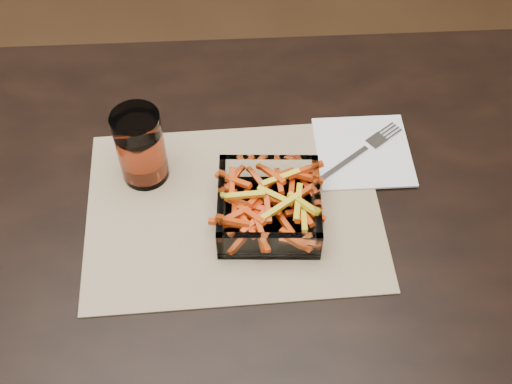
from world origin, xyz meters
TOP-DOWN VIEW (x-y plane):
  - dining_table at (0.00, 0.00)m, footprint 1.60×0.90m
  - placemat at (0.11, 0.05)m, footprint 0.46×0.34m
  - glass_bowl at (0.16, 0.03)m, footprint 0.16×0.16m
  - tumbler at (-0.03, 0.13)m, footprint 0.07×0.07m
  - napkin at (0.33, 0.15)m, footprint 0.15×0.15m
  - fork at (0.32, 0.15)m, footprint 0.16×0.12m

SIDE VIEW (x-z plane):
  - dining_table at x=0.00m, z-range 0.29..1.04m
  - placemat at x=0.11m, z-range 0.75..0.75m
  - napkin at x=0.33m, z-range 0.75..0.76m
  - fork at x=0.32m, z-range 0.76..0.76m
  - glass_bowl at x=0.16m, z-range 0.75..0.81m
  - tumbler at x=-0.03m, z-range 0.75..0.88m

